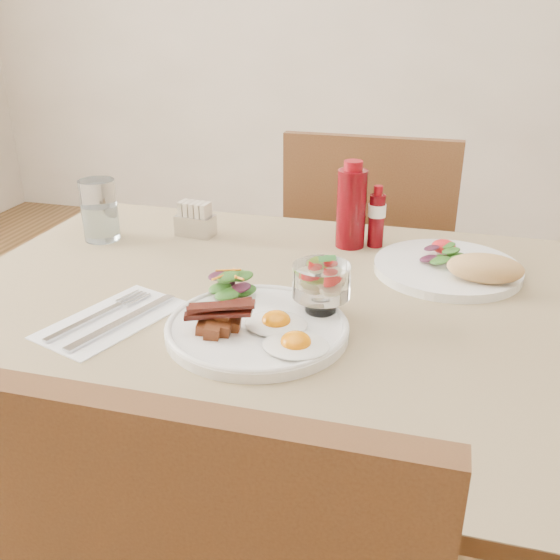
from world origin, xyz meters
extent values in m
cylinder|color=brown|center=(-0.59, 0.36, 0.35)|extent=(0.06, 0.06, 0.71)
cube|color=brown|center=(0.00, 0.00, 0.73)|extent=(1.30, 0.85, 0.04)
cube|color=#928059|center=(0.00, 0.00, 0.75)|extent=(1.33, 0.88, 0.00)
cylinder|color=brown|center=(-0.18, 0.57, 0.23)|extent=(0.04, 0.04, 0.45)
cylinder|color=brown|center=(0.18, 0.57, 0.23)|extent=(0.04, 0.04, 0.45)
cylinder|color=brown|center=(-0.18, 0.93, 0.23)|extent=(0.04, 0.04, 0.45)
cylinder|color=brown|center=(0.18, 0.93, 0.23)|extent=(0.04, 0.04, 0.45)
cube|color=brown|center=(0.00, 0.75, 0.47)|extent=(0.42, 0.42, 0.03)
cube|color=brown|center=(0.00, 0.55, 0.70)|extent=(0.42, 0.03, 0.46)
cylinder|color=white|center=(-0.08, -0.11, 0.76)|extent=(0.28, 0.28, 0.02)
ellipsoid|color=white|center=(-0.01, -0.17, 0.77)|extent=(0.11, 0.11, 0.01)
ellipsoid|color=orange|center=(-0.01, -0.17, 0.78)|extent=(0.04, 0.04, 0.03)
ellipsoid|color=white|center=(-0.05, -0.11, 0.77)|extent=(0.11, 0.11, 0.01)
ellipsoid|color=orange|center=(-0.05, -0.11, 0.78)|extent=(0.04, 0.04, 0.03)
cube|color=brown|center=(-0.13, -0.14, 0.78)|extent=(0.02, 0.02, 0.02)
cube|color=brown|center=(-0.12, -0.16, 0.78)|extent=(0.03, 0.03, 0.02)
cube|color=brown|center=(-0.15, -0.16, 0.78)|extent=(0.02, 0.02, 0.02)
cube|color=brown|center=(-0.11, -0.14, 0.78)|extent=(0.02, 0.02, 0.02)
cube|color=brown|center=(-0.13, -0.17, 0.78)|extent=(0.03, 0.03, 0.02)
cube|color=brown|center=(-0.15, -0.14, 0.78)|extent=(0.02, 0.02, 0.02)
cube|color=brown|center=(-0.12, -0.15, 0.79)|extent=(0.02, 0.02, 0.02)
cube|color=#48160C|center=(-0.13, -0.15, 0.80)|extent=(0.10, 0.05, 0.01)
cube|color=#48160C|center=(-0.12, -0.16, 0.80)|extent=(0.10, 0.04, 0.01)
cube|color=#48160C|center=(-0.13, -0.14, 0.81)|extent=(0.10, 0.06, 0.01)
cube|color=#48160C|center=(-0.12, -0.15, 0.81)|extent=(0.10, 0.04, 0.01)
ellipsoid|color=#1C5216|center=(-0.15, -0.03, 0.77)|extent=(0.05, 0.04, 0.01)
ellipsoid|color=#1C5216|center=(-0.13, -0.02, 0.78)|extent=(0.05, 0.04, 0.01)
ellipsoid|color=#381224|center=(-0.17, -0.01, 0.78)|extent=(0.04, 0.03, 0.01)
ellipsoid|color=#1C5216|center=(-0.15, -0.05, 0.78)|extent=(0.05, 0.04, 0.01)
ellipsoid|color=#1C5216|center=(-0.17, -0.04, 0.79)|extent=(0.04, 0.03, 0.01)
ellipsoid|color=#381224|center=(-0.13, -0.04, 0.79)|extent=(0.04, 0.03, 0.01)
ellipsoid|color=#1C5216|center=(-0.15, -0.01, 0.80)|extent=(0.05, 0.04, 0.01)
ellipsoid|color=#1C5216|center=(-0.13, -0.02, 0.80)|extent=(0.04, 0.03, 0.01)
ellipsoid|color=#381224|center=(-0.17, -0.03, 0.80)|extent=(0.04, 0.03, 0.01)
ellipsoid|color=#1C5216|center=(-0.15, -0.04, 0.81)|extent=(0.04, 0.03, 0.01)
cylinder|color=orange|center=(-0.14, -0.03, 0.81)|extent=(0.02, 0.04, 0.01)
cylinder|color=orange|center=(-0.16, -0.02, 0.81)|extent=(0.04, 0.01, 0.01)
cylinder|color=orange|center=(-0.14, -0.04, 0.81)|extent=(0.04, 0.03, 0.01)
cylinder|color=orange|center=(-0.16, -0.04, 0.81)|extent=(0.03, 0.04, 0.01)
cylinder|color=white|center=(0.00, -0.04, 0.77)|extent=(0.05, 0.05, 0.01)
cylinder|color=white|center=(0.00, -0.04, 0.79)|extent=(0.02, 0.02, 0.02)
cylinder|color=white|center=(0.00, -0.04, 0.82)|extent=(0.09, 0.09, 0.05)
cylinder|color=beige|center=(-0.01, -0.03, 0.81)|extent=(0.02, 0.02, 0.01)
cylinder|color=beige|center=(0.02, -0.05, 0.81)|extent=(0.02, 0.02, 0.01)
cylinder|color=beige|center=(0.01, -0.03, 0.82)|extent=(0.02, 0.02, 0.01)
cylinder|color=#81B738|center=(0.00, -0.03, 0.83)|extent=(0.04, 0.04, 0.01)
cone|color=red|center=(0.02, -0.06, 0.84)|extent=(0.02, 0.02, 0.03)
cone|color=red|center=(-0.01, -0.05, 0.84)|extent=(0.02, 0.02, 0.03)
cone|color=red|center=(0.01, -0.03, 0.85)|extent=(0.02, 0.02, 0.03)
ellipsoid|color=#2F7D2D|center=(0.01, -0.04, 0.86)|extent=(0.02, 0.01, 0.00)
ellipsoid|color=#2F7D2D|center=(0.02, -0.04, 0.86)|extent=(0.02, 0.01, 0.00)
cylinder|color=white|center=(0.20, 0.20, 0.76)|extent=(0.27, 0.27, 0.02)
ellipsoid|color=#1C5216|center=(0.18, 0.21, 0.77)|extent=(0.05, 0.04, 0.01)
ellipsoid|color=#1C5216|center=(0.21, 0.22, 0.78)|extent=(0.04, 0.04, 0.01)
ellipsoid|color=#381224|center=(0.16, 0.20, 0.78)|extent=(0.04, 0.03, 0.01)
ellipsoid|color=#1C5216|center=(0.18, 0.18, 0.78)|extent=(0.05, 0.04, 0.01)
ellipsoid|color=#1C5216|center=(0.21, 0.19, 0.79)|extent=(0.04, 0.03, 0.01)
ellipsoid|color=#381224|center=(0.16, 0.23, 0.79)|extent=(0.04, 0.03, 0.01)
ellipsoid|color=#1C5216|center=(0.20, 0.21, 0.79)|extent=(0.04, 0.03, 0.01)
ellipsoid|color=#1C5216|center=(0.19, 0.24, 0.79)|extent=(0.04, 0.03, 0.01)
ellipsoid|color=red|center=(0.18, 0.25, 0.78)|extent=(0.05, 0.04, 0.03)
ellipsoid|color=tan|center=(0.26, 0.14, 0.79)|extent=(0.15, 0.10, 0.05)
cylinder|color=#59050B|center=(0.00, 0.29, 0.83)|extent=(0.07, 0.07, 0.16)
cylinder|color=maroon|center=(0.00, 0.29, 0.92)|extent=(0.05, 0.05, 0.02)
cylinder|color=#59050B|center=(0.05, 0.31, 0.81)|extent=(0.04, 0.04, 0.11)
cylinder|color=white|center=(0.05, 0.31, 0.83)|extent=(0.05, 0.05, 0.03)
cylinder|color=maroon|center=(0.05, 0.31, 0.87)|extent=(0.02, 0.02, 0.02)
cube|color=silver|center=(-0.34, 0.27, 0.77)|extent=(0.09, 0.05, 0.05)
cube|color=beige|center=(-0.36, 0.27, 0.80)|extent=(0.01, 0.04, 0.05)
cube|color=beige|center=(-0.35, 0.27, 0.80)|extent=(0.01, 0.04, 0.05)
cube|color=beige|center=(-0.34, 0.27, 0.80)|extent=(0.01, 0.04, 0.05)
cube|color=beige|center=(-0.32, 0.27, 0.80)|extent=(0.01, 0.04, 0.05)
cube|color=beige|center=(-0.31, 0.27, 0.80)|extent=(0.01, 0.04, 0.05)
cylinder|color=white|center=(-0.52, 0.20, 0.82)|extent=(0.07, 0.07, 0.13)
cylinder|color=silver|center=(-0.52, 0.20, 0.79)|extent=(0.06, 0.06, 0.07)
cube|color=white|center=(-0.32, -0.13, 0.75)|extent=(0.19, 0.26, 0.00)
cube|color=silver|center=(-0.29, -0.14, 0.76)|extent=(0.09, 0.21, 0.00)
cube|color=silver|center=(-0.35, -0.16, 0.76)|extent=(0.06, 0.15, 0.00)
cube|color=silver|center=(-0.33, -0.06, 0.76)|extent=(0.02, 0.05, 0.00)
cube|color=silver|center=(-0.32, -0.06, 0.76)|extent=(0.02, 0.05, 0.00)
cube|color=silver|center=(-0.31, -0.06, 0.76)|extent=(0.02, 0.05, 0.00)
cube|color=silver|center=(-0.30, -0.06, 0.76)|extent=(0.02, 0.05, 0.00)
camera|label=1|loc=(0.17, -0.91, 1.22)|focal=40.00mm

